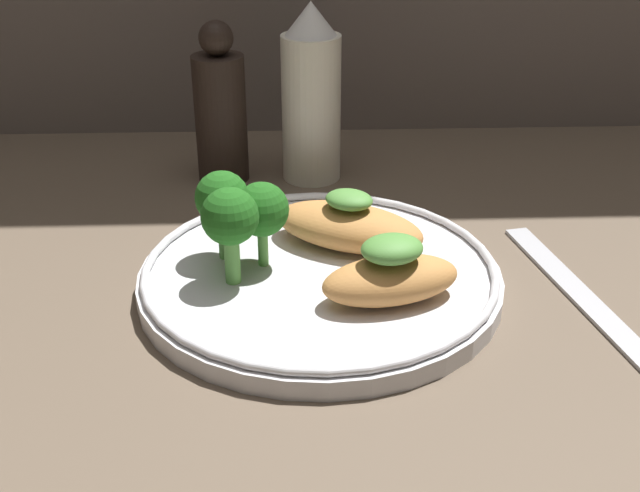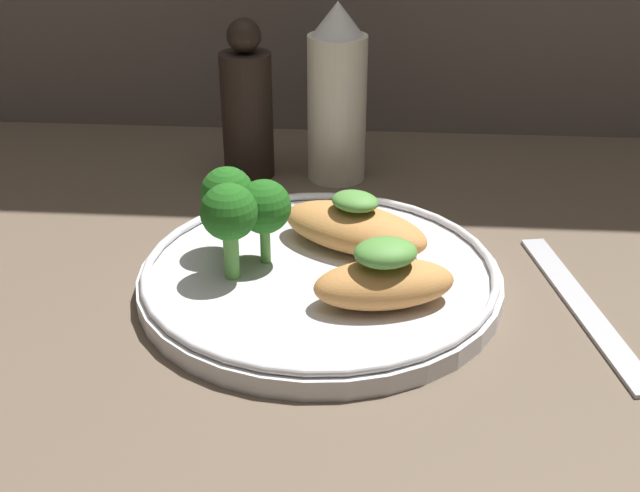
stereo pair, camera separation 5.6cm
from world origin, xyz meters
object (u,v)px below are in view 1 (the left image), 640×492
at_px(broccoli_bunch, 238,210).
at_px(pepper_grinder, 220,111).
at_px(plate, 320,276).
at_px(sauce_bottle, 310,97).

distance_m(broccoli_bunch, pepper_grinder, 0.20).
distance_m(plate, sauce_bottle, 0.22).
bearing_deg(sauce_bottle, pepper_grinder, 180.00).
xyz_separation_m(plate, pepper_grinder, (-0.08, 0.20, 0.06)).
bearing_deg(broccoli_bunch, sauce_bottle, 74.39).
height_order(broccoli_bunch, pepper_grinder, pepper_grinder).
relative_size(plate, broccoli_bunch, 3.43).
distance_m(plate, broccoli_bunch, 0.08).
bearing_deg(sauce_bottle, broccoli_bunch, -105.61).
relative_size(plate, pepper_grinder, 1.76).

